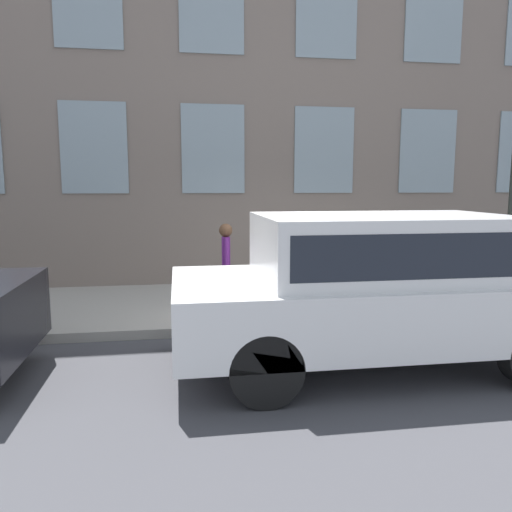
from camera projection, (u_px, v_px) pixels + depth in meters
name	position (u px, v px, depth m)	size (l,w,h in m)	color
ground_plane	(309.00, 332.00, 7.17)	(80.00, 80.00, 0.00)	#47474C
sidewalk	(285.00, 302.00, 8.72)	(3.19, 60.00, 0.14)	#B2ADA3
building_facade	(268.00, 30.00, 9.71)	(0.33, 40.00, 10.15)	gray
fire_hydrant	(288.00, 287.00, 7.66)	(0.28, 0.40, 0.78)	#2D7260
person	(226.00, 257.00, 8.03)	(0.33, 0.22, 1.35)	#998466
parked_truck_white_near	(377.00, 280.00, 5.75)	(2.06, 4.57, 1.76)	black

